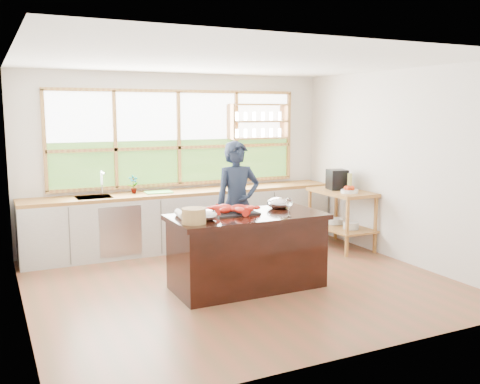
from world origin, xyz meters
TOP-DOWN VIEW (x-y plane):
  - ground_plane at (0.00, 0.00)m, footprint 5.00×5.00m
  - room_shell at (0.02, 0.51)m, footprint 5.02×4.52m
  - back_counter at (-0.02, 1.94)m, footprint 4.90×0.63m
  - right_shelf_unit at (2.19, 0.89)m, footprint 0.62×1.10m
  - island at (0.00, -0.20)m, footprint 1.85×0.90m
  - cook at (0.29, 0.69)m, footprint 0.66×0.47m
  - potted_plant at (-0.80, 2.00)m, footprint 0.16×0.11m
  - cutting_board at (-0.43, 1.94)m, footprint 0.42×0.33m
  - espresso_machine at (2.19, 1.03)m, footprint 0.34×0.35m
  - wine_bottle at (2.24, 0.78)m, footprint 0.08×0.08m
  - fruit_bowl at (2.14, 0.65)m, footprint 0.26×0.26m
  - slate_board at (-0.12, -0.07)m, footprint 0.56×0.41m
  - lobster_pile at (-0.13, -0.08)m, footprint 0.55×0.48m
  - mixing_bowl_left at (-0.58, -0.30)m, footprint 0.28×0.28m
  - mixing_bowl_right at (0.55, 0.01)m, footprint 0.30×0.30m
  - wine_glass at (0.38, -0.53)m, footprint 0.08×0.08m
  - wicker_basket at (-0.75, -0.40)m, footprint 0.27×0.27m
  - parchment_roll at (-0.78, -0.02)m, footprint 0.12×0.31m

SIDE VIEW (x-z plane):
  - ground_plane at x=0.00m, z-range 0.00..0.00m
  - island at x=0.00m, z-range 0.00..0.90m
  - back_counter at x=-0.02m, z-range 0.00..0.90m
  - right_shelf_unit at x=2.19m, z-range 0.15..1.05m
  - cook at x=0.29m, z-range 0.00..1.72m
  - cutting_board at x=-0.43m, z-range 0.90..0.91m
  - slate_board at x=-0.12m, z-range 0.90..0.92m
  - parchment_roll at x=-0.78m, z-range 0.90..0.98m
  - fruit_bowl at x=2.14m, z-range 0.89..1.00m
  - lobster_pile at x=-0.13m, z-range 0.92..1.00m
  - mixing_bowl_left at x=-0.58m, z-range 0.89..1.03m
  - mixing_bowl_right at x=0.55m, z-range 0.89..1.04m
  - wicker_basket at x=-0.75m, z-range 0.90..1.07m
  - potted_plant at x=-0.80m, z-range 0.90..1.18m
  - wine_bottle at x=2.24m, z-range 0.90..1.18m
  - espresso_machine at x=2.19m, z-range 0.90..1.21m
  - wine_glass at x=0.38m, z-range 0.95..1.17m
  - room_shell at x=0.02m, z-range 0.40..3.11m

